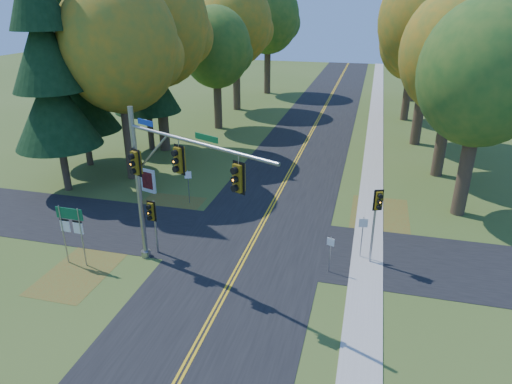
% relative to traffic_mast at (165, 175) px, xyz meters
% --- Properties ---
extents(ground, '(160.00, 160.00, 0.00)m').
position_rel_traffic_mast_xyz_m(ground, '(3.06, 1.86, -5.08)').
color(ground, '#3E561E').
rests_on(ground, ground).
extents(road_main, '(8.00, 160.00, 0.02)m').
position_rel_traffic_mast_xyz_m(road_main, '(3.06, 1.86, -5.07)').
color(road_main, black).
rests_on(road_main, ground).
extents(road_cross, '(60.00, 6.00, 0.02)m').
position_rel_traffic_mast_xyz_m(road_cross, '(3.06, 3.86, -5.07)').
color(road_cross, black).
rests_on(road_cross, ground).
extents(centerline_left, '(0.10, 160.00, 0.01)m').
position_rel_traffic_mast_xyz_m(centerline_left, '(2.96, 1.86, -5.06)').
color(centerline_left, gold).
rests_on(centerline_left, road_main).
extents(centerline_right, '(0.10, 160.00, 0.01)m').
position_rel_traffic_mast_xyz_m(centerline_right, '(3.16, 1.86, -5.06)').
color(centerline_right, gold).
rests_on(centerline_right, road_main).
extents(sidewalk_east, '(1.60, 160.00, 0.06)m').
position_rel_traffic_mast_xyz_m(sidewalk_east, '(9.26, 1.86, -5.05)').
color(sidewalk_east, '#9E998E').
rests_on(sidewalk_east, ground).
extents(leaf_patch_w_near, '(4.00, 6.00, 0.00)m').
position_rel_traffic_mast_xyz_m(leaf_patch_w_near, '(-3.44, 5.86, -5.07)').
color(leaf_patch_w_near, brown).
rests_on(leaf_patch_w_near, ground).
extents(leaf_patch_e, '(3.50, 8.00, 0.00)m').
position_rel_traffic_mast_xyz_m(leaf_patch_e, '(9.86, 7.86, -5.07)').
color(leaf_patch_e, brown).
rests_on(leaf_patch_e, ground).
extents(leaf_patch_w_far, '(3.00, 5.00, 0.00)m').
position_rel_traffic_mast_xyz_m(leaf_patch_w_far, '(-4.44, -1.14, -5.07)').
color(leaf_patch_w_far, brown).
rests_on(leaf_patch_w_far, ground).
extents(tree_w_a, '(8.00, 8.00, 14.15)m').
position_rel_traffic_mast_xyz_m(tree_w_a, '(-8.07, 11.24, 4.40)').
color(tree_w_a, '#38281C').
rests_on(tree_w_a, ground).
extents(tree_e_a, '(7.20, 7.20, 12.73)m').
position_rel_traffic_mast_xyz_m(tree_e_a, '(14.62, 10.63, 3.45)').
color(tree_e_a, '#38281C').
rests_on(tree_e_a, ground).
extents(tree_w_b, '(8.60, 8.60, 15.38)m').
position_rel_traffic_mast_xyz_m(tree_w_b, '(-8.66, 18.14, 5.29)').
color(tree_w_b, '#38281C').
rests_on(tree_w_b, ground).
extents(tree_e_b, '(7.60, 7.60, 13.33)m').
position_rel_traffic_mast_xyz_m(tree_e_b, '(14.03, 17.43, 3.82)').
color(tree_e_b, '#38281C').
rests_on(tree_e_b, ground).
extents(tree_w_c, '(6.80, 6.80, 11.91)m').
position_rel_traffic_mast_xyz_m(tree_w_c, '(-6.48, 26.32, 2.86)').
color(tree_w_c, '#38281C').
rests_on(tree_w_c, ground).
extents(tree_e_c, '(8.80, 8.80, 15.79)m').
position_rel_traffic_mast_xyz_m(tree_e_c, '(12.94, 25.54, 5.58)').
color(tree_e_c, '#38281C').
rests_on(tree_e_c, ground).
extents(tree_w_d, '(8.20, 8.20, 14.56)m').
position_rel_traffic_mast_xyz_m(tree_w_d, '(-7.07, 35.04, 4.70)').
color(tree_w_d, '#38281C').
rests_on(tree_w_d, ground).
extents(tree_e_d, '(7.00, 7.00, 12.32)m').
position_rel_traffic_mast_xyz_m(tree_e_d, '(12.32, 34.73, 3.16)').
color(tree_e_d, '#38281C').
rests_on(tree_e_d, ground).
extents(tree_w_e, '(8.40, 8.40, 14.97)m').
position_rel_traffic_mast_xyz_m(tree_w_e, '(-5.87, 45.94, 4.99)').
color(tree_w_e, '#38281C').
rests_on(tree_w_e, ground).
extents(tree_e_e, '(7.80, 7.80, 13.74)m').
position_rel_traffic_mast_xyz_m(tree_e_e, '(13.53, 45.43, 4.11)').
color(tree_e_e, '#38281C').
rests_on(tree_e_e, ground).
extents(pine_a, '(5.60, 5.60, 19.48)m').
position_rel_traffic_mast_xyz_m(pine_a, '(-11.44, 7.86, 4.10)').
color(pine_a, '#38281C').
rests_on(pine_a, ground).
extents(pine_b, '(5.60, 5.60, 17.31)m').
position_rel_traffic_mast_xyz_m(pine_b, '(-12.94, 12.86, 3.08)').
color(pine_b, '#38281C').
rests_on(pine_b, ground).
extents(pine_c, '(5.60, 5.60, 20.56)m').
position_rel_traffic_mast_xyz_m(pine_c, '(-9.94, 17.86, 4.61)').
color(pine_c, '#38281C').
rests_on(pine_c, ground).
extents(traffic_mast, '(7.97, 3.86, 7.90)m').
position_rel_traffic_mast_xyz_m(traffic_mast, '(0.00, 0.00, 0.00)').
color(traffic_mast, gray).
rests_on(traffic_mast, ground).
extents(east_signal_pole, '(0.45, 0.55, 4.10)m').
position_rel_traffic_mast_xyz_m(east_signal_pole, '(9.45, 3.12, -1.97)').
color(east_signal_pole, '#969A9E').
rests_on(east_signal_pole, ground).
extents(ped_signal_pole, '(0.49, 0.56, 3.08)m').
position_rel_traffic_mast_xyz_m(ped_signal_pole, '(-1.53, 1.28, -2.79)').
color(ped_signal_pole, gray).
rests_on(ped_signal_pole, ground).
extents(route_sign_cluster, '(1.49, 0.12, 3.18)m').
position_rel_traffic_mast_xyz_m(route_sign_cluster, '(-4.98, -0.55, -2.84)').
color(route_sign_cluster, gray).
rests_on(route_sign_cluster, ground).
extents(info_kiosk, '(1.21, 0.50, 1.67)m').
position_rel_traffic_mast_xyz_m(info_kiosk, '(-5.73, 8.85, -4.25)').
color(info_kiosk, silver).
rests_on(info_kiosk, ground).
extents(reg_sign_e_north, '(0.44, 0.09, 2.32)m').
position_rel_traffic_mast_xyz_m(reg_sign_e_north, '(8.89, 3.65, -3.49)').
color(reg_sign_e_north, gray).
rests_on(reg_sign_e_north, ground).
extents(reg_sign_e_south, '(0.36, 0.16, 1.96)m').
position_rel_traffic_mast_xyz_m(reg_sign_e_south, '(7.46, 1.85, -3.74)').
color(reg_sign_e_south, gray).
rests_on(reg_sign_e_south, ground).
extents(reg_sign_w, '(0.42, 0.18, 2.30)m').
position_rel_traffic_mast_xyz_m(reg_sign_w, '(-2.29, 7.80, -3.51)').
color(reg_sign_w, gray).
rests_on(reg_sign_w, ground).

